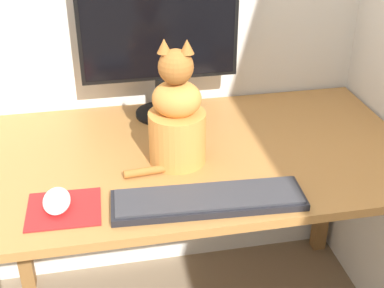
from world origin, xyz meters
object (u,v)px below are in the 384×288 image
monitor (159,36)px  keyboard (208,200)px  computer_mouse_left (57,201)px  cat (177,119)px

monitor → keyboard: 0.57m
computer_mouse_left → cat: 0.38m
cat → keyboard: bearing=-64.7°
keyboard → computer_mouse_left: 0.37m
keyboard → monitor: bearing=97.9°
keyboard → computer_mouse_left: computer_mouse_left is taller
keyboard → computer_mouse_left: size_ratio=4.30×
computer_mouse_left → keyboard: bearing=-8.6°
monitor → computer_mouse_left: size_ratio=4.36×
monitor → cat: bearing=-89.9°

